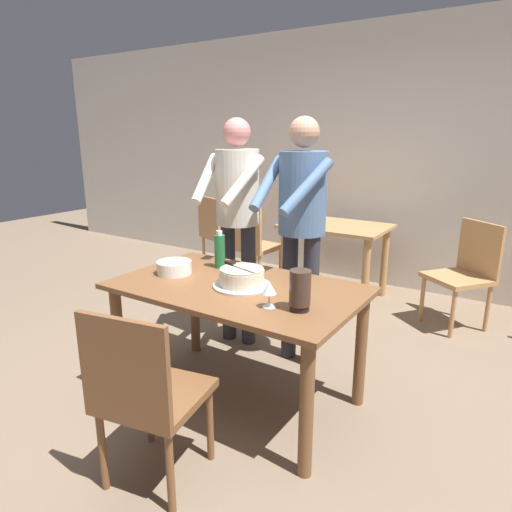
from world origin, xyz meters
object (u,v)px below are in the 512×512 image
object	(u,v)px
person_standing_beside	(237,208)
cake_on_platter	(242,278)
cake_knife	(234,265)
water_bottle	(220,251)
wine_glass_near	(269,288)
chair_near_side	(145,392)
background_chair_2	(219,231)
plate_stack	(174,267)
background_chair_3	(252,243)
background_table	(335,241)
person_cutting_cake	(301,216)
background_chair_0	(465,271)
main_dining_table	(237,304)
hurricane_lamp	(300,290)

from	to	relation	value
person_standing_beside	cake_on_platter	bearing A→B (deg)	-52.91
cake_knife	water_bottle	bearing A→B (deg)	141.52
water_bottle	person_standing_beside	size ratio (longest dim) A/B	0.15
wine_glass_near	chair_near_side	bearing A→B (deg)	-113.53
background_chair_2	plate_stack	bearing A→B (deg)	-58.79
cake_on_platter	background_chair_3	world-z (taller)	background_chair_3
background_table	background_chair_2	world-z (taller)	background_chair_2
chair_near_side	person_cutting_cake	bearing A→B (deg)	89.49
background_chair_0	background_chair_2	distance (m)	2.71
person_cutting_cake	plate_stack	bearing A→B (deg)	-129.13
background_table	background_chair_3	size ratio (longest dim) A/B	1.11
water_bottle	main_dining_table	bearing A→B (deg)	-37.82
person_standing_beside	background_chair_3	xyz separation A→B (m)	(-0.62, 1.14, -0.58)
background_chair_2	background_chair_3	size ratio (longest dim) A/B	1.00
wine_glass_near	person_cutting_cake	world-z (taller)	person_cutting_cake
cake_knife	person_standing_beside	xyz separation A→B (m)	(-0.44, 0.66, 0.21)
water_bottle	hurricane_lamp	xyz separation A→B (m)	(0.79, -0.38, -0.01)
cake_on_platter	water_bottle	xyz separation A→B (m)	(-0.34, 0.24, 0.06)
cake_knife	background_chair_0	world-z (taller)	background_chair_0
person_standing_beside	background_table	bearing A→B (deg)	80.83
cake_knife	background_chair_2	bearing A→B (deg)	129.71
main_dining_table	hurricane_lamp	world-z (taller)	hurricane_lamp
plate_stack	background_table	world-z (taller)	plate_stack
plate_stack	chair_near_side	xyz separation A→B (m)	(0.53, -0.78, -0.30)
water_bottle	background_chair_2	xyz separation A→B (m)	(-1.44, 1.85, -0.37)
hurricane_lamp	chair_near_side	bearing A→B (deg)	-121.99
hurricane_lamp	cake_on_platter	bearing A→B (deg)	162.91
hurricane_lamp	background_chair_2	size ratio (longest dim) A/B	0.23
cake_on_platter	chair_near_side	world-z (taller)	chair_near_side
person_cutting_cake	background_chair_2	distance (m)	2.40
main_dining_table	background_table	size ratio (longest dim) A/B	1.45
plate_stack	hurricane_lamp	xyz separation A→B (m)	(0.95, -0.11, 0.07)
plate_stack	background_table	bearing A→B (deg)	84.08
hurricane_lamp	plate_stack	bearing A→B (deg)	173.32
hurricane_lamp	background_chair_2	world-z (taller)	hurricane_lamp
person_cutting_cake	background_table	distance (m)	1.52
person_cutting_cake	background_chair_3	world-z (taller)	person_cutting_cake
main_dining_table	cake_knife	world-z (taller)	cake_knife
cake_knife	person_standing_beside	world-z (taller)	person_standing_beside
chair_near_side	background_chair_3	world-z (taller)	same
cake_knife	chair_near_side	distance (m)	0.92
hurricane_lamp	background_chair_0	world-z (taller)	hurricane_lamp
cake_knife	chair_near_side	world-z (taller)	chair_near_side
background_table	background_chair_3	bearing A→B (deg)	-165.00
main_dining_table	hurricane_lamp	xyz separation A→B (m)	(0.49, -0.14, 0.22)
water_bottle	background_chair_2	bearing A→B (deg)	127.96
cake_knife	person_standing_beside	bearing A→B (deg)	123.98
main_dining_table	wine_glass_near	distance (m)	0.44
wine_glass_near	main_dining_table	bearing A→B (deg)	150.60
cake_on_platter	background_table	xyz separation A→B (m)	(-0.29, 2.04, -0.22)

